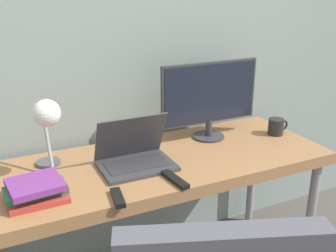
# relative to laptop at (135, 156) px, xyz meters

# --- Properties ---
(wall_back) EXTENTS (8.00, 0.05, 2.60)m
(wall_back) POSITION_rel_laptop_xyz_m (0.13, 0.41, 0.50)
(wall_back) COLOR gray
(wall_back) RESTS_ON ground_plane
(desk) EXTENTS (1.72, 0.65, 0.75)m
(desk) POSITION_rel_laptop_xyz_m (0.13, 0.02, -0.12)
(desk) COLOR #996B42
(desk) RESTS_ON ground_plane
(laptop) EXTENTS (0.34, 0.25, 0.24)m
(laptop) POSITION_rel_laptop_xyz_m (0.00, 0.00, 0.00)
(laptop) COLOR #38383D
(laptop) RESTS_ON desk
(monitor) EXTENTS (0.57, 0.18, 0.43)m
(monitor) POSITION_rel_laptop_xyz_m (0.50, 0.16, 0.19)
(monitor) COLOR #333338
(monitor) RESTS_ON desk
(desk_lamp) EXTENTS (0.12, 0.25, 0.36)m
(desk_lamp) POSITION_rel_laptop_xyz_m (-0.37, 0.08, 0.21)
(desk_lamp) COLOR #4C4C51
(desk_lamp) RESTS_ON desk
(book_stack) EXTENTS (0.25, 0.21, 0.08)m
(book_stack) POSITION_rel_laptop_xyz_m (-0.47, -0.11, -0.01)
(book_stack) COLOR #B2382D
(book_stack) RESTS_ON desk
(tv_remote) EXTENTS (0.06, 0.18, 0.02)m
(tv_remote) POSITION_rel_laptop_xyz_m (0.10, -0.22, -0.04)
(tv_remote) COLOR black
(tv_remote) RESTS_ON desk
(media_remote) EXTENTS (0.06, 0.14, 0.02)m
(media_remote) POSITION_rel_laptop_xyz_m (-0.17, -0.26, -0.04)
(media_remote) COLOR black
(media_remote) RESTS_ON desk
(mug) EXTENTS (0.13, 0.09, 0.09)m
(mug) POSITION_rel_laptop_xyz_m (0.88, 0.04, -0.00)
(mug) COLOR black
(mug) RESTS_ON desk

